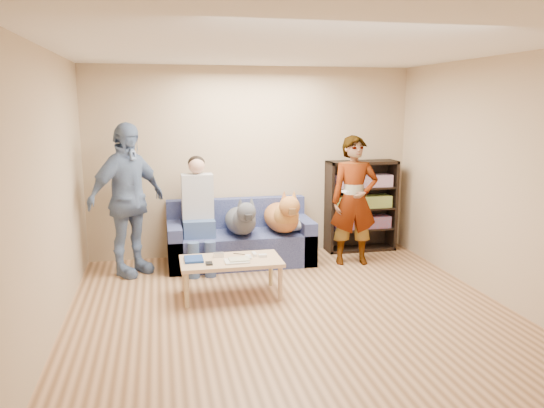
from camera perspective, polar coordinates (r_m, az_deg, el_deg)
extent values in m
plane|color=brown|center=(5.33, 2.77, -12.51)|extent=(5.00, 5.00, 0.00)
plane|color=white|center=(4.92, 3.06, 16.55)|extent=(5.00, 5.00, 0.00)
plane|color=tan|center=(7.38, -2.12, 4.53)|extent=(4.50, 0.00, 4.50)
plane|color=tan|center=(2.68, 16.93, -7.17)|extent=(4.50, 0.00, 4.50)
plane|color=tan|center=(4.89, -23.48, 0.41)|extent=(0.00, 5.00, 5.00)
plane|color=tan|center=(5.95, 24.37, 2.04)|extent=(0.00, 5.00, 5.00)
ellipsoid|color=silver|center=(7.10, 2.15, -2.20)|extent=(0.46, 0.39, 0.16)
imported|color=gray|center=(7.02, 8.82, 0.36)|extent=(0.67, 0.48, 1.70)
imported|color=#6C8DAC|center=(6.71, -15.31, 0.43)|extent=(1.13, 1.08, 1.88)
cube|color=white|center=(6.74, 7.88, 1.32)|extent=(0.06, 0.12, 0.03)
cube|color=navy|center=(5.87, -8.41, -5.89)|extent=(0.20, 0.26, 0.03)
cube|color=silver|center=(5.77, -3.82, -6.14)|extent=(0.26, 0.20, 0.02)
cube|color=#BCB897|center=(5.79, -3.56, -5.94)|extent=(0.22, 0.17, 0.01)
cube|color=#B8B9BD|center=(5.95, -5.76, -5.46)|extent=(0.11, 0.06, 0.05)
cube|color=white|center=(5.99, -1.91, -5.40)|extent=(0.04, 0.13, 0.03)
cube|color=silver|center=(5.93, -1.01, -5.57)|extent=(0.09, 0.06, 0.03)
cylinder|color=silver|center=(5.86, -2.48, -5.81)|extent=(0.07, 0.07, 0.02)
cylinder|color=white|center=(5.94, -2.61, -5.60)|extent=(0.07, 0.07, 0.02)
cylinder|color=orange|center=(5.70, -4.43, -6.39)|extent=(0.13, 0.06, 0.01)
cylinder|color=black|center=(6.04, -3.55, -5.38)|extent=(0.13, 0.08, 0.01)
cube|color=black|center=(5.72, -6.79, -6.35)|extent=(0.07, 0.12, 0.02)
cube|color=#515B93|center=(7.11, -3.42, -4.69)|extent=(1.90, 0.85, 0.42)
cube|color=#515B93|center=(7.33, -3.85, -0.91)|extent=(1.90, 0.18, 0.40)
cube|color=#515B93|center=(7.01, -10.41, -4.38)|extent=(0.18, 0.85, 0.58)
cube|color=#515B93|center=(7.26, 3.31, -3.70)|extent=(0.18, 0.85, 0.58)
cube|color=#40578E|center=(6.89, -7.88, -2.52)|extent=(0.40, 0.38, 0.22)
cylinder|color=#425D93|center=(6.56, -8.41, -6.10)|extent=(0.14, 0.14, 0.47)
cylinder|color=#3E5B8A|center=(6.58, -6.66, -6.02)|extent=(0.14, 0.14, 0.47)
cube|color=#BBBBC0|center=(6.91, -8.03, 0.82)|extent=(0.40, 0.24, 0.58)
sphere|color=tan|center=(6.85, -8.12, 4.11)|extent=(0.21, 0.21, 0.21)
ellipsoid|color=black|center=(6.88, -8.14, 4.39)|extent=(0.22, 0.22, 0.19)
ellipsoid|color=#4C4F56|center=(6.96, -3.43, -1.80)|extent=(0.39, 0.82, 0.34)
sphere|color=#50545A|center=(6.63, -3.01, -1.73)|extent=(0.29, 0.29, 0.29)
sphere|color=#484B52|center=(6.43, -2.78, -0.88)|extent=(0.24, 0.24, 0.24)
cube|color=black|center=(6.32, -2.59, -1.41)|extent=(0.07, 0.11, 0.07)
cone|color=#45474F|center=(6.42, -3.43, 0.23)|extent=(0.07, 0.07, 0.11)
cone|color=#54575F|center=(6.44, -2.22, 0.27)|extent=(0.07, 0.07, 0.11)
cylinder|color=#464950|center=(7.38, -3.93, -1.35)|extent=(0.05, 0.27, 0.16)
ellipsoid|color=#AE7335|center=(7.06, 0.98, -1.45)|extent=(0.43, 0.90, 0.37)
sphere|color=#BB7439|center=(6.76, 1.56, -1.25)|extent=(0.32, 0.32, 0.32)
sphere|color=#A75E33|center=(6.58, 1.89, -0.27)|extent=(0.26, 0.26, 0.26)
cube|color=brown|center=(6.48, 2.14, -0.78)|extent=(0.08, 0.12, 0.07)
cone|color=#B96238|center=(6.56, 1.32, 0.92)|extent=(0.08, 0.08, 0.12)
cone|color=#BC6A39|center=(6.59, 2.39, 0.96)|extent=(0.08, 0.08, 0.12)
cylinder|color=#B88738|center=(7.44, 0.30, -1.11)|extent=(0.05, 0.29, 0.17)
cube|color=#D7AF84|center=(5.86, -4.45, -6.15)|extent=(1.10, 0.60, 0.04)
cylinder|color=tan|center=(5.65, -9.16, -9.16)|extent=(0.05, 0.05, 0.38)
cylinder|color=tan|center=(5.78, 0.90, -8.56)|extent=(0.05, 0.05, 0.38)
cylinder|color=#D1B980|center=(6.12, -9.42, -7.58)|extent=(0.05, 0.05, 0.38)
cylinder|color=tan|center=(6.24, -0.14, -7.07)|extent=(0.05, 0.05, 0.38)
cube|color=black|center=(7.56, 6.16, -0.36)|extent=(0.04, 0.34, 1.30)
cube|color=black|center=(7.91, 12.78, -0.07)|extent=(0.04, 0.34, 1.30)
cube|color=black|center=(7.63, 9.69, 4.44)|extent=(1.00, 0.34, 0.04)
cube|color=black|center=(7.87, 9.40, -4.72)|extent=(1.00, 0.34, 0.04)
cube|color=black|center=(7.87, 9.12, 0.01)|extent=(1.00, 0.02, 1.30)
cube|color=black|center=(7.79, 9.47, -2.59)|extent=(0.94, 0.32, 0.03)
cube|color=black|center=(7.73, 9.54, -0.43)|extent=(0.94, 0.32, 0.02)
cube|color=black|center=(7.68, 9.61, 1.77)|extent=(0.94, 0.32, 0.02)
cube|color=#B23333|center=(7.75, 9.54, -1.92)|extent=(0.84, 0.24, 0.17)
cube|color=gold|center=(7.69, 9.61, 0.26)|extent=(0.84, 0.24, 0.17)
cube|color=#994C99|center=(7.65, 9.68, 2.47)|extent=(0.84, 0.24, 0.17)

